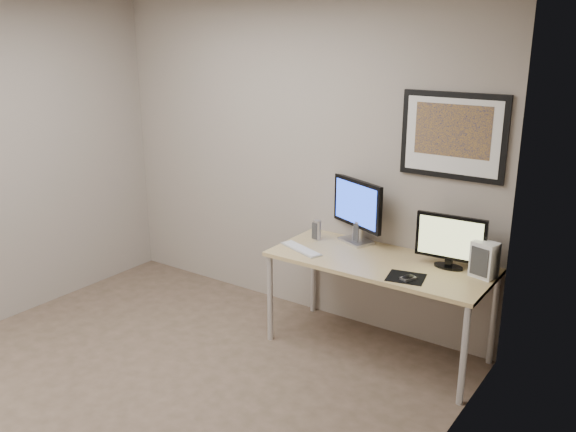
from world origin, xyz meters
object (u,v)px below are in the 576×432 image
at_px(fan_unit, 484,260).
at_px(monitor_large, 357,208).
at_px(framed_art, 453,136).
at_px(keyboard, 301,249).
at_px(speaker_left, 317,230).
at_px(speaker_right, 359,232).
at_px(monitor_tv, 450,240).
at_px(desk, 379,269).

bearing_deg(fan_unit, monitor_large, -172.93).
distance_m(framed_art, keyboard, 1.37).
xyz_separation_m(monitor_large, speaker_left, (-0.28, -0.13, -0.20)).
distance_m(speaker_left, fan_unit, 1.32).
height_order(speaker_left, speaker_right, speaker_right).
relative_size(monitor_tv, keyboard, 1.22).
distance_m(speaker_left, keyboard, 0.28).
bearing_deg(framed_art, keyboard, -153.26).
bearing_deg(desk, speaker_right, 140.90).
height_order(desk, speaker_right, speaker_right).
bearing_deg(monitor_tv, desk, -167.06).
height_order(monitor_large, keyboard, monitor_large).
bearing_deg(speaker_left, speaker_right, 27.27).
bearing_deg(keyboard, speaker_right, 74.71).
relative_size(desk, keyboard, 4.00).
xyz_separation_m(desk, monitor_tv, (0.46, 0.14, 0.27)).
xyz_separation_m(desk, keyboard, (-0.59, -0.14, 0.07)).
bearing_deg(speaker_right, speaker_left, -143.85).
bearing_deg(speaker_left, desk, -6.10).
bearing_deg(keyboard, speaker_left, 115.94).
distance_m(monitor_tv, fan_unit, 0.26).
bearing_deg(speaker_left, framed_art, 17.50).
xyz_separation_m(desk, speaker_right, (-0.31, 0.25, 0.15)).
relative_size(monitor_large, monitor_tv, 1.06).
relative_size(monitor_large, keyboard, 1.29).
xyz_separation_m(monitor_large, monitor_tv, (0.79, -0.11, -0.07)).
relative_size(framed_art, monitor_large, 1.45).
bearing_deg(framed_art, speaker_left, -167.91).
bearing_deg(desk, speaker_left, 168.48).
relative_size(framed_art, speaker_left, 4.72).
height_order(monitor_large, speaker_left, monitor_large).
xyz_separation_m(framed_art, keyboard, (-0.94, -0.47, -0.88)).
bearing_deg(monitor_large, framed_art, 30.25).
relative_size(framed_art, monitor_tv, 1.53).
relative_size(desk, monitor_tv, 3.27).
bearing_deg(speaker_right, framed_art, 21.49).
distance_m(desk, monitor_tv, 0.55).
height_order(desk, keyboard, keyboard).
bearing_deg(speaker_right, monitor_large, -169.22).
distance_m(desk, speaker_right, 0.42).
relative_size(speaker_right, fan_unit, 0.71).
xyz_separation_m(speaker_right, fan_unit, (1.02, -0.13, 0.04)).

